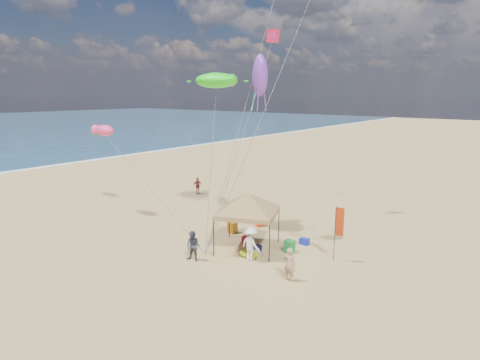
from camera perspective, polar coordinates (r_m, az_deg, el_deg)
The scene contains 19 objects.
ground at distance 22.49m, azimuth -4.88°, elevation -11.30°, with size 280.00×280.00×0.00m, color tan.
canopy_tent at distance 22.96m, azimuth 1.13°, elevation -2.11°, with size 5.82×5.82×3.93m.
feather_flag at distance 22.17m, azimuth 13.80°, elevation -6.25°, with size 0.47×0.12×3.11m.
cooler_red at distance 24.81m, azimuth 0.98°, elevation -8.47°, with size 0.54×0.38×0.38m, color #A20D18.
cooler_blue at distance 24.84m, azimuth 9.15°, elevation -8.61°, with size 0.54×0.38×0.38m, color #1527AF.
bag_navy at distance 23.69m, azimuth 2.38°, elevation -9.54°, with size 0.36×0.36×0.60m, color #110D39.
bag_orange at distance 27.72m, azimuth 3.03°, elevation -6.25°, with size 0.36×0.36×0.60m, color red.
chair_green at distance 23.55m, azimuth 7.04°, elevation -9.31°, with size 0.50×0.50×0.70m, color #178132.
chair_yellow at distance 26.45m, azimuth -1.09°, elevation -6.76°, with size 0.50×0.50×0.70m, color orange.
crate_grey at distance 23.05m, azimuth 2.11°, elevation -10.28°, with size 0.34×0.30×0.28m, color gray.
beach_cart at distance 22.73m, azimuth 1.28°, elevation -10.45°, with size 0.90×0.50×0.24m, color #B2C415.
person_near_a at distance 20.01m, azimuth 7.04°, elevation -11.80°, with size 0.62×0.41×1.70m, color tan.
person_near_b at distance 22.19m, azimuth -6.68°, elevation -9.33°, with size 0.82×0.64×1.68m, color #313543.
person_near_c at distance 22.05m, azimuth 1.53°, elevation -9.09°, with size 1.22×0.70×1.89m, color white.
person_far_a at distance 36.44m, azimuth -6.05°, elevation -0.79°, with size 0.91×0.38×1.56m, color #A14A3E.
turtle_kite at distance 26.61m, azimuth -3.41°, elevation 13.94°, with size 2.95×2.36×0.98m, color #1EFA1A.
fish_kite at distance 31.17m, azimuth -18.68°, elevation 6.69°, with size 1.88×0.94×0.83m, color #FF357B.
squid_kite at distance 24.34m, azimuth 2.88°, elevation 14.62°, with size 0.93×0.93×2.42m, color purple.
stunt_kite_pink at distance 36.04m, azimuth 4.71°, elevation 19.76°, with size 1.10×0.04×1.10m, color #E41852.
Camera 1 is at (14.30, -14.85, 8.98)m, focal length 30.01 mm.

